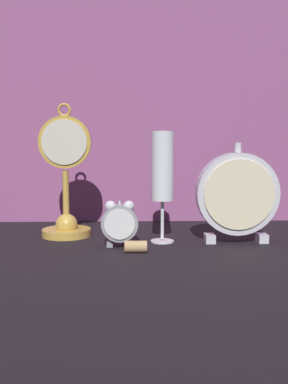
# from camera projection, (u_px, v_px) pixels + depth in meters

# --- Properties ---
(ground_plane) EXTENTS (4.00, 4.00, 0.00)m
(ground_plane) POSITION_uv_depth(u_px,v_px,m) (145.00, 250.00, 0.82)
(ground_plane) COLOR black
(fabric_backdrop_drape) EXTENTS (1.52, 0.01, 0.74)m
(fabric_backdrop_drape) POSITION_uv_depth(u_px,v_px,m) (141.00, 81.00, 1.11)
(fabric_backdrop_drape) COLOR #8E4C7F
(fabric_backdrop_drape) RESTS_ON ground_plane
(pocket_watch_on_stand) EXTENTS (0.11, 0.11, 0.29)m
(pocket_watch_on_stand) POSITION_uv_depth(u_px,v_px,m) (66.00, 188.00, 0.94)
(pocket_watch_on_stand) COLOR gold
(pocket_watch_on_stand) RESTS_ON ground_plane
(alarm_clock_twin_bell) EXTENTS (0.07, 0.03, 0.09)m
(alarm_clock_twin_bell) POSITION_uv_depth(u_px,v_px,m) (120.00, 222.00, 0.84)
(alarm_clock_twin_bell) COLOR gray
(alarm_clock_twin_bell) RESTS_ON ground_plane
(mantel_clock_silver) EXTENTS (0.17, 0.04, 0.21)m
(mantel_clock_silver) POSITION_uv_depth(u_px,v_px,m) (237.00, 194.00, 0.88)
(mantel_clock_silver) COLOR silver
(mantel_clock_silver) RESTS_ON ground_plane
(champagne_flute) EXTENTS (0.05, 0.05, 0.23)m
(champagne_flute) POSITION_uv_depth(u_px,v_px,m) (163.00, 173.00, 0.88)
(champagne_flute) COLOR silver
(champagne_flute) RESTS_ON ground_plane
(wine_cork) EXTENTS (0.04, 0.02, 0.02)m
(wine_cork) POSITION_uv_depth(u_px,v_px,m) (136.00, 247.00, 0.80)
(wine_cork) COLOR tan
(wine_cork) RESTS_ON ground_plane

